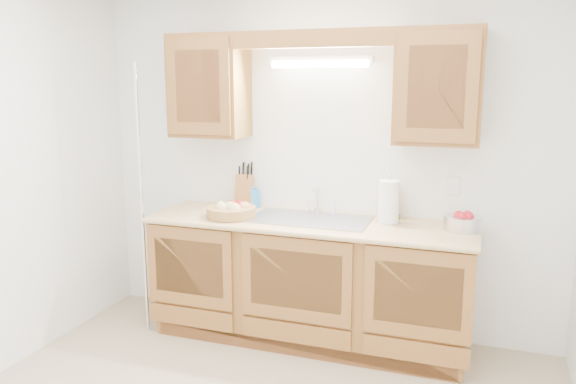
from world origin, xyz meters
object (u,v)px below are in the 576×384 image
at_px(fruit_basket, 231,210).
at_px(apple_bowl, 463,222).
at_px(knife_block, 245,191).
at_px(paper_towel, 389,202).

xyz_separation_m(fruit_basket, apple_bowl, (1.59, 0.17, 0.01)).
bearing_deg(knife_block, paper_towel, -19.88).
relative_size(fruit_basket, apple_bowl, 1.31).
xyz_separation_m(knife_block, apple_bowl, (1.62, -0.15, -0.07)).
bearing_deg(fruit_basket, paper_towel, 9.72).
height_order(fruit_basket, knife_block, knife_block).
distance_m(knife_block, apple_bowl, 1.63).
distance_m(fruit_basket, paper_towel, 1.12).
height_order(fruit_basket, paper_towel, paper_towel).
height_order(fruit_basket, apple_bowl, apple_bowl).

